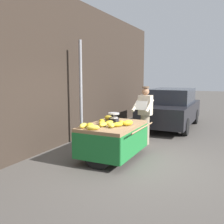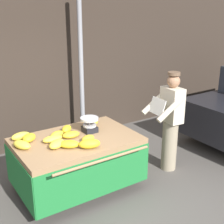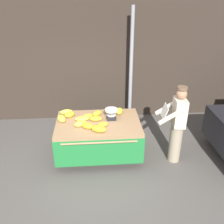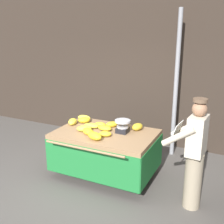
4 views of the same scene
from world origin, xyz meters
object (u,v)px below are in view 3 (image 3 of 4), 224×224
(banana_cart, at_px, (98,131))
(banana_bunch_11, at_px, (82,119))
(banana_bunch_5, at_px, (96,118))
(vendor_person, at_px, (177,125))
(banana_bunch_1, at_px, (80,123))
(banana_bunch_2, at_px, (61,119))
(banana_bunch_4, at_px, (88,116))
(street_pole, at_px, (131,70))
(banana_bunch_6, at_px, (99,129))
(banana_bunch_0, at_px, (66,112))
(banana_bunch_7, at_px, (119,111))
(banana_bunch_3, at_px, (87,125))
(banana_bunch_10, at_px, (97,113))
(weighing_scale, at_px, (111,114))
(banana_bunch_8, at_px, (70,114))
(banana_bunch_9, at_px, (103,124))

(banana_cart, height_order, banana_bunch_11, banana_bunch_11)
(banana_bunch_5, distance_m, vendor_person, 1.70)
(banana_bunch_1, xyz_separation_m, banana_bunch_2, (-0.41, 0.24, 0.00))
(banana_bunch_4, bearing_deg, banana_cart, -42.89)
(banana_bunch_4, distance_m, banana_bunch_5, 0.21)
(banana_bunch_1, relative_size, banana_bunch_5, 1.02)
(street_pole, bearing_deg, banana_bunch_6, -115.58)
(banana_bunch_0, bearing_deg, banana_bunch_6, -49.05)
(banana_bunch_7, bearing_deg, banana_cart, -143.60)
(street_pole, bearing_deg, banana_bunch_5, -123.91)
(banana_bunch_3, xyz_separation_m, banana_bunch_6, (0.23, -0.16, 0.01))
(banana_bunch_2, height_order, banana_bunch_3, banana_bunch_2)
(banana_cart, relative_size, banana_bunch_1, 6.66)
(banana_bunch_6, xyz_separation_m, banana_bunch_11, (-0.34, 0.48, -0.02))
(banana_bunch_5, relative_size, banana_bunch_11, 0.89)
(banana_bunch_3, relative_size, banana_bunch_4, 1.28)
(banana_bunch_0, distance_m, banana_bunch_3, 0.79)
(banana_cart, xyz_separation_m, banana_bunch_2, (-0.77, 0.11, 0.27))
(banana_bunch_11, xyz_separation_m, vendor_person, (1.95, -0.37, -0.03))
(vendor_person, bearing_deg, banana_bunch_0, 163.31)
(banana_bunch_4, distance_m, banana_bunch_11, 0.16)
(street_pole, bearing_deg, banana_bunch_1, -128.19)
(street_pole, height_order, banana_bunch_5, street_pole)
(street_pole, distance_m, banana_cart, 1.92)
(banana_bunch_3, relative_size, banana_bunch_5, 1.05)
(banana_bunch_0, height_order, banana_bunch_6, banana_bunch_6)
(banana_bunch_10, bearing_deg, banana_bunch_1, -129.65)
(banana_cart, relative_size, vendor_person, 1.05)
(banana_cart, xyz_separation_m, banana_bunch_10, (-0.01, 0.30, 0.27))
(banana_bunch_10, bearing_deg, banana_bunch_3, -112.24)
(banana_bunch_6, height_order, banana_bunch_7, banana_bunch_6)
(banana_bunch_4, distance_m, banana_bunch_7, 0.71)
(banana_bunch_10, bearing_deg, banana_bunch_7, 6.63)
(banana_bunch_7, xyz_separation_m, banana_bunch_11, (-0.81, -0.26, -0.02))
(weighing_scale, bearing_deg, banana_bunch_3, -146.75)
(banana_bunch_8, bearing_deg, street_pole, 38.24)
(banana_bunch_0, bearing_deg, banana_cart, -30.52)
(banana_cart, height_order, banana_bunch_2, banana_bunch_2)
(weighing_scale, bearing_deg, banana_bunch_8, 169.38)
(banana_bunch_1, xyz_separation_m, banana_bunch_8, (-0.25, 0.41, 0.00))
(banana_bunch_3, distance_m, banana_bunch_10, 0.56)
(banana_bunch_1, xyz_separation_m, banana_bunch_10, (0.35, 0.42, 0.00))
(banana_bunch_5, bearing_deg, banana_bunch_9, -61.09)
(banana_bunch_4, xyz_separation_m, banana_bunch_9, (0.31, -0.38, -0.00))
(banana_bunch_9, bearing_deg, weighing_scale, 56.66)
(street_pole, height_order, banana_bunch_1, street_pole)
(banana_bunch_0, relative_size, banana_bunch_6, 0.93)
(street_pole, distance_m, banana_bunch_3, 2.11)
(street_pole, height_order, banana_bunch_7, street_pole)
(banana_bunch_5, height_order, banana_bunch_6, banana_bunch_6)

